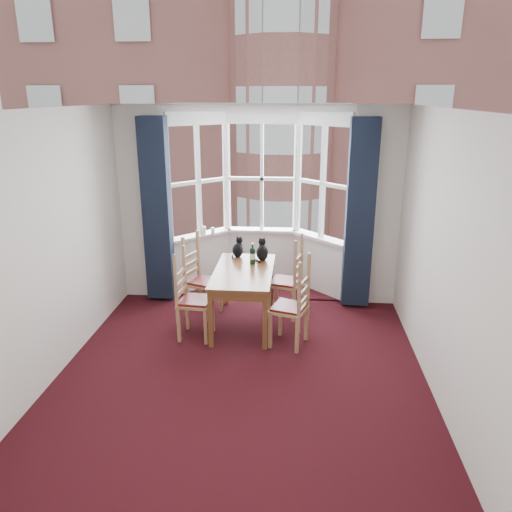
# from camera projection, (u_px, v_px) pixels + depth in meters

# --- Properties ---
(floor) EXTENTS (4.50, 4.50, 0.00)m
(floor) POSITION_uv_depth(u_px,v_px,m) (241.00, 378.00, 5.41)
(floor) COLOR black
(floor) RESTS_ON ground
(ceiling) EXTENTS (4.50, 4.50, 0.00)m
(ceiling) POSITION_uv_depth(u_px,v_px,m) (238.00, 109.00, 4.54)
(ceiling) COLOR white
(ceiling) RESTS_ON floor
(wall_left) EXTENTS (0.00, 4.50, 4.50)m
(wall_left) POSITION_uv_depth(u_px,v_px,m) (47.00, 250.00, 5.13)
(wall_left) COLOR silver
(wall_left) RESTS_ON floor
(wall_right) EXTENTS (0.00, 4.50, 4.50)m
(wall_right) POSITION_uv_depth(u_px,v_px,m) (445.00, 260.00, 4.81)
(wall_right) COLOR silver
(wall_right) RESTS_ON floor
(wall_near) EXTENTS (4.00, 0.00, 4.00)m
(wall_near) POSITION_uv_depth(u_px,v_px,m) (193.00, 376.00, 2.84)
(wall_near) COLOR silver
(wall_near) RESTS_ON floor
(wall_back_pier_left) EXTENTS (0.70, 0.12, 2.80)m
(wall_back_pier_left) POSITION_uv_depth(u_px,v_px,m) (145.00, 204.00, 7.24)
(wall_back_pier_left) COLOR silver
(wall_back_pier_left) RESTS_ON floor
(wall_back_pier_right) EXTENTS (0.70, 0.12, 2.80)m
(wall_back_pier_right) POSITION_uv_depth(u_px,v_px,m) (375.00, 209.00, 6.97)
(wall_back_pier_right) COLOR silver
(wall_back_pier_right) RESTS_ON floor
(bay_window) EXTENTS (2.76, 0.94, 2.80)m
(bay_window) POSITION_uv_depth(u_px,v_px,m) (261.00, 199.00, 7.58)
(bay_window) COLOR white
(bay_window) RESTS_ON floor
(curtain_left) EXTENTS (0.38, 0.22, 2.60)m
(curtain_left) POSITION_uv_depth(u_px,v_px,m) (157.00, 211.00, 7.06)
(curtain_left) COLOR #151D2F
(curtain_left) RESTS_ON floor
(curtain_right) EXTENTS (0.38, 0.22, 2.60)m
(curtain_right) POSITION_uv_depth(u_px,v_px,m) (360.00, 215.00, 6.83)
(curtain_right) COLOR #151D2F
(curtain_right) RESTS_ON floor
(dining_table) EXTENTS (0.75, 1.40, 0.76)m
(dining_table) POSITION_uv_depth(u_px,v_px,m) (244.00, 277.00, 6.46)
(dining_table) COLOR brown
(dining_table) RESTS_ON floor
(chair_left_near) EXTENTS (0.43, 0.45, 0.92)m
(chair_left_near) POSITION_uv_depth(u_px,v_px,m) (188.00, 301.00, 6.20)
(chair_left_near) COLOR #AA7D52
(chair_left_near) RESTS_ON floor
(chair_left_far) EXTENTS (0.52, 0.53, 0.92)m
(chair_left_far) POSITION_uv_depth(u_px,v_px,m) (198.00, 281.00, 6.86)
(chair_left_far) COLOR #AA7D52
(chair_left_far) RESTS_ON floor
(chair_right_near) EXTENTS (0.51, 0.52, 0.92)m
(chair_right_near) POSITION_uv_depth(u_px,v_px,m) (296.00, 310.00, 5.96)
(chair_right_near) COLOR #AA7D52
(chair_right_near) RESTS_ON floor
(chair_right_far) EXTENTS (0.49, 0.50, 0.92)m
(chair_right_far) POSITION_uv_depth(u_px,v_px,m) (291.00, 284.00, 6.78)
(chair_right_far) COLOR #AA7D52
(chair_right_far) RESTS_ON floor
(cat_left) EXTENTS (0.19, 0.24, 0.29)m
(cat_left) POSITION_uv_depth(u_px,v_px,m) (238.00, 249.00, 6.93)
(cat_left) COLOR black
(cat_left) RESTS_ON dining_table
(cat_right) EXTENTS (0.18, 0.24, 0.31)m
(cat_right) POSITION_uv_depth(u_px,v_px,m) (262.00, 252.00, 6.79)
(cat_right) COLOR black
(cat_right) RESTS_ON dining_table
(wine_bottle) EXTENTS (0.07, 0.07, 0.29)m
(wine_bottle) POSITION_uv_depth(u_px,v_px,m) (252.00, 255.00, 6.63)
(wine_bottle) COLOR black
(wine_bottle) RESTS_ON dining_table
(candle_tall) EXTENTS (0.06, 0.06, 0.12)m
(candle_tall) POSITION_uv_depth(u_px,v_px,m) (204.00, 230.00, 7.65)
(candle_tall) COLOR white
(candle_tall) RESTS_ON bay_window
(candle_short) EXTENTS (0.06, 0.06, 0.10)m
(candle_short) POSITION_uv_depth(u_px,v_px,m) (213.00, 231.00, 7.67)
(candle_short) COLOR white
(candle_short) RESTS_ON bay_window
(street) EXTENTS (80.00, 80.00, 0.00)m
(street) POSITION_uv_depth(u_px,v_px,m) (290.00, 217.00, 37.81)
(street) COLOR #333335
(street) RESTS_ON ground
(tenement_building) EXTENTS (18.40, 7.80, 15.20)m
(tenement_building) POSITION_uv_depth(u_px,v_px,m) (284.00, 132.00, 18.18)
(tenement_building) COLOR #A96257
(tenement_building) RESTS_ON street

